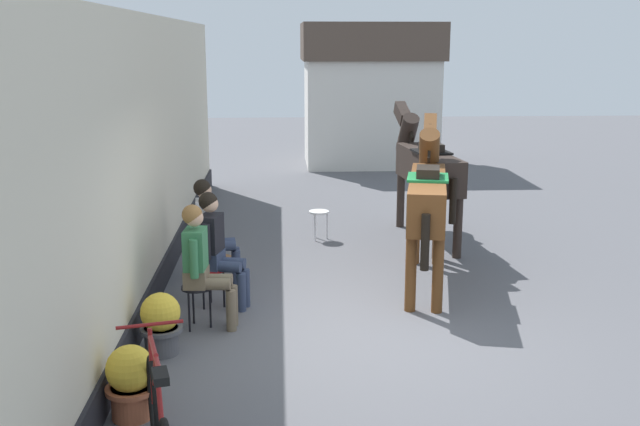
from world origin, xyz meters
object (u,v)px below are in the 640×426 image
Objects in this scene: satchel_bag at (226,262)px; flower_planter_nearest at (131,381)px; saddled_horse_near at (427,196)px; flower_planter_inner_near at (161,322)px; saddled_horse_far at (426,167)px; spare_stool_white at (319,215)px; seated_visitor_near at (202,260)px; seated_visitor_middle at (216,244)px; seated_visitor_far at (210,226)px.

flower_planter_nearest is at bearing 126.71° from satchel_bag.
saddled_horse_near is 4.63× the size of flower_planter_inner_near.
satchel_bag is (0.51, 4.14, -0.23)m from flower_planter_nearest.
satchel_bag is at bearing 82.97° from flower_planter_nearest.
saddled_horse_far is 1.84m from spare_stool_white.
flower_planter_nearest is 1.39× the size of spare_stool_white.
seated_visitor_near is 4.96× the size of satchel_bag.
seated_visitor_near is 3.12m from saddled_horse_near.
seated_visitor_near is 2.08m from flower_planter_nearest.
spare_stool_white is at bearing 65.74° from seated_visitor_middle.
flower_planter_nearest is (-0.37, -3.50, -0.44)m from seated_visitor_far.
seated_visitor_near and seated_visitor_middle have the same top height.
saddled_horse_near is (2.78, -0.06, 0.38)m from seated_visitor_far.
seated_visitor_near is at bearing -111.74° from spare_stool_white.
flower_planter_inner_near is (-3.09, -2.12, -0.82)m from saddled_horse_near.
spare_stool_white is at bearing 177.62° from saddled_horse_far.
saddled_horse_far is 6.50× the size of spare_stool_white.
spare_stool_white is at bearing 55.24° from seated_visitor_far.
saddled_horse_near is 2.92m from satchel_bag.
satchel_bag is (-3.04, -1.47, -1.06)m from saddled_horse_far.
flower_planter_nearest is 5.98m from spare_stool_white.
saddled_horse_near is 4.63× the size of flower_planter_nearest.
seated_visitor_near is 0.89m from flower_planter_inner_near.
saddled_horse_near is 10.57× the size of satchel_bag.
spare_stool_white is at bearing 67.31° from flower_planter_inner_near.
seated_visitor_far is at bearing 178.66° from saddled_horse_near.
seated_visitor_far is 2.17× the size of flower_planter_inner_near.
satchel_bag is (-1.36, -1.54, -0.30)m from spare_stool_white.
flower_planter_nearest is at bearing -100.94° from seated_visitor_middle.
saddled_horse_near is (2.63, 0.78, 0.38)m from seated_visitor_middle.
seated_visitor_middle is 2.17× the size of flower_planter_inner_near.
seated_visitor_near is at bearing -152.21° from saddled_horse_near.
saddled_horse_far reaches higher than seated_visitor_near.
spare_stool_white is 1.64× the size of satchel_bag.
saddled_horse_far is 5.59m from flower_planter_inner_near.
satchel_bag is (0.14, 0.63, -0.68)m from seated_visitor_far.
flower_planter_inner_near is 4.73m from spare_stool_white.
saddled_horse_far reaches higher than seated_visitor_far.
seated_visitor_far is (-0.15, 0.85, 0.00)m from seated_visitor_middle.
saddled_horse_far is at bearing 33.49° from seated_visitor_far.
flower_planter_inner_near is at bearing -98.20° from seated_visitor_far.
saddled_horse_far is (3.03, 2.95, 0.38)m from seated_visitor_middle.
flower_planter_nearest is at bearing -95.98° from seated_visitor_far.
saddled_horse_far reaches higher than spare_stool_white.
seated_visitor_middle is 4.96× the size of satchel_bag.
saddled_horse_far is 3.53m from satchel_bag.
seated_visitor_middle reaches higher than satchel_bag.
seated_visitor_near is at bearing 62.44° from flower_planter_inner_near.
saddled_horse_near is 6.44× the size of spare_stool_white.
spare_stool_white is (1.51, 2.17, -0.38)m from seated_visitor_far.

